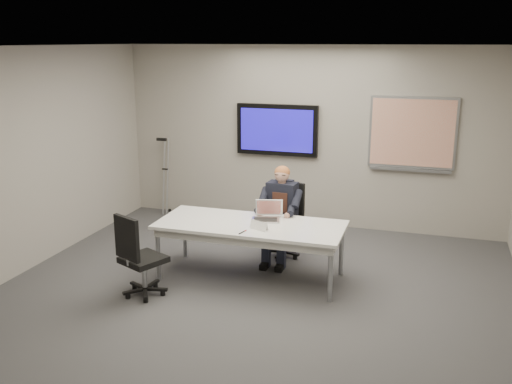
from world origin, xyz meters
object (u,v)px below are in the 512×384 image
(seated_person, at_px, (279,224))
(laptop, at_px, (267,215))
(office_chair_far, at_px, (284,233))
(office_chair_near, at_px, (141,271))
(conference_table, at_px, (251,230))

(seated_person, height_order, laptop, seated_person)
(office_chair_far, bearing_deg, office_chair_near, -105.89)
(conference_table, height_order, laptop, laptop)
(office_chair_far, height_order, seated_person, seated_person)
(office_chair_near, distance_m, laptop, 1.68)
(office_chair_far, relative_size, office_chair_near, 1.02)
(conference_table, distance_m, laptop, 0.30)
(office_chair_near, bearing_deg, conference_table, -114.31)
(office_chair_far, height_order, office_chair_near, office_chair_far)
(office_chair_near, height_order, seated_person, seated_person)
(office_chair_far, distance_m, laptop, 0.78)
(conference_table, xyz_separation_m, office_chair_far, (0.20, 0.85, -0.31))
(office_chair_far, xyz_separation_m, office_chair_near, (-1.23, -1.75, -0.00))
(conference_table, xyz_separation_m, laptop, (0.15, 0.22, 0.14))
(seated_person, relative_size, laptop, 3.22)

